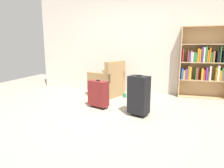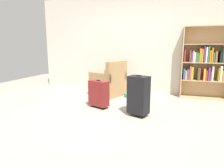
% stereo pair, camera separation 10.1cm
% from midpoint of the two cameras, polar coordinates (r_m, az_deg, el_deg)
% --- Properties ---
extents(ground_plane, '(9.21, 9.21, 0.00)m').
position_cam_midpoint_polar(ground_plane, '(3.60, -1.01, -9.43)').
color(ground_plane, '#9E9384').
extents(back_wall, '(5.27, 0.10, 2.60)m').
position_cam_midpoint_polar(back_wall, '(5.48, 6.09, 11.27)').
color(back_wall, beige).
rests_on(back_wall, ground).
extents(bookshelf, '(1.11, 0.29, 1.73)m').
position_cam_midpoint_polar(bookshelf, '(5.26, 26.25, 5.34)').
color(bookshelf, tan).
rests_on(bookshelf, ground).
extents(armchair, '(0.92, 0.92, 0.90)m').
position_cam_midpoint_polar(armchair, '(5.05, -0.28, 0.17)').
color(armchair, '#9E7A4C').
rests_on(armchair, ground).
extents(mug, '(0.12, 0.08, 0.10)m').
position_cam_midpoint_polar(mug, '(4.92, 4.64, -3.36)').
color(mug, '#1E7F4C').
rests_on(mug, ground).
extents(suitcase_dark_red, '(0.47, 0.33, 0.58)m').
position_cam_midpoint_polar(suitcase_dark_red, '(4.04, -3.19, -2.71)').
color(suitcase_dark_red, maroon).
rests_on(suitcase_dark_red, ground).
extents(suitcase_black, '(0.42, 0.36, 0.75)m').
position_cam_midpoint_polar(suitcase_black, '(3.57, 8.53, -3.18)').
color(suitcase_black, black).
rests_on(suitcase_black, ground).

